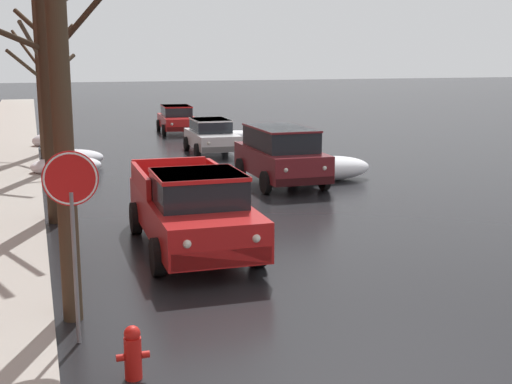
{
  "coord_description": "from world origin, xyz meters",
  "views": [
    {
      "loc": [
        -4.93,
        -6.56,
        4.03
      ],
      "look_at": [
        -0.65,
        6.53,
        1.25
      ],
      "focal_mm": 47.74,
      "sensor_mm": 36.0,
      "label": 1
    }
  ],
  "objects_px": {
    "sedan_red_parked_far_down_block": "(177,119)",
    "fire_hydrant": "(133,352)",
    "bare_tree_second_along_sidewalk": "(49,71)",
    "stop_sign_at_corner": "(71,196)",
    "sedan_white_parked_kerbside_mid": "(211,135)",
    "pickup_truck_red_approaching_near_lane": "(192,209)",
    "suv_maroon_parked_kerbside_close": "(280,153)",
    "bare_tree_at_the_corner": "(58,69)",
    "bare_tree_mid_block": "(45,82)",
    "bare_tree_far_down_block": "(41,70)"
  },
  "relations": [
    {
      "from": "sedan_red_parked_far_down_block",
      "to": "fire_hydrant",
      "type": "bearing_deg",
      "value": -102.73
    },
    {
      "from": "bare_tree_second_along_sidewalk",
      "to": "stop_sign_at_corner",
      "type": "distance_m",
      "value": 7.61
    },
    {
      "from": "sedan_white_parked_kerbside_mid",
      "to": "sedan_red_parked_far_down_block",
      "type": "distance_m",
      "value": 7.95
    },
    {
      "from": "pickup_truck_red_approaching_near_lane",
      "to": "suv_maroon_parked_kerbside_close",
      "type": "distance_m",
      "value": 7.74
    },
    {
      "from": "stop_sign_at_corner",
      "to": "bare_tree_at_the_corner",
      "type": "bearing_deg",
      "value": 93.03
    },
    {
      "from": "bare_tree_second_along_sidewalk",
      "to": "sedan_red_parked_far_down_block",
      "type": "xyz_separation_m",
      "value": [
        6.75,
        18.39,
        -2.9
      ]
    },
    {
      "from": "bare_tree_mid_block",
      "to": "fire_hydrant",
      "type": "relative_size",
      "value": 8.84
    },
    {
      "from": "bare_tree_second_along_sidewalk",
      "to": "pickup_truck_red_approaching_near_lane",
      "type": "distance_m",
      "value": 5.07
    },
    {
      "from": "suv_maroon_parked_kerbside_close",
      "to": "bare_tree_mid_block",
      "type": "bearing_deg",
      "value": 150.95
    },
    {
      "from": "pickup_truck_red_approaching_near_lane",
      "to": "sedan_red_parked_far_down_block",
      "type": "height_order",
      "value": "pickup_truck_red_approaching_near_lane"
    },
    {
      "from": "fire_hydrant",
      "to": "sedan_red_parked_far_down_block",
      "type": "bearing_deg",
      "value": 77.27
    },
    {
      "from": "bare_tree_second_along_sidewalk",
      "to": "sedan_white_parked_kerbside_mid",
      "type": "height_order",
      "value": "bare_tree_second_along_sidewalk"
    },
    {
      "from": "sedan_red_parked_far_down_block",
      "to": "stop_sign_at_corner",
      "type": "relative_size",
      "value": 1.57
    },
    {
      "from": "bare_tree_mid_block",
      "to": "pickup_truck_red_approaching_near_lane",
      "type": "relative_size",
      "value": 1.16
    },
    {
      "from": "bare_tree_mid_block",
      "to": "stop_sign_at_corner",
      "type": "distance_m",
      "value": 14.41
    },
    {
      "from": "suv_maroon_parked_kerbside_close",
      "to": "sedan_white_parked_kerbside_mid",
      "type": "height_order",
      "value": "suv_maroon_parked_kerbside_close"
    },
    {
      "from": "stop_sign_at_corner",
      "to": "sedan_white_parked_kerbside_mid",
      "type": "bearing_deg",
      "value": 69.89
    },
    {
      "from": "bare_tree_at_the_corner",
      "to": "pickup_truck_red_approaching_near_lane",
      "type": "height_order",
      "value": "bare_tree_at_the_corner"
    },
    {
      "from": "bare_tree_at_the_corner",
      "to": "bare_tree_mid_block",
      "type": "bearing_deg",
      "value": 89.77
    },
    {
      "from": "pickup_truck_red_approaching_near_lane",
      "to": "sedan_white_parked_kerbside_mid",
      "type": "distance_m",
      "value": 14.34
    },
    {
      "from": "pickup_truck_red_approaching_near_lane",
      "to": "stop_sign_at_corner",
      "type": "bearing_deg",
      "value": -122.35
    },
    {
      "from": "bare_tree_at_the_corner",
      "to": "sedan_white_parked_kerbside_mid",
      "type": "bearing_deg",
      "value": 68.76
    },
    {
      "from": "bare_tree_mid_block",
      "to": "bare_tree_far_down_block",
      "type": "distance_m",
      "value": 4.63
    },
    {
      "from": "bare_tree_mid_block",
      "to": "fire_hydrant",
      "type": "distance_m",
      "value": 15.98
    },
    {
      "from": "bare_tree_at_the_corner",
      "to": "suv_maroon_parked_kerbside_close",
      "type": "distance_m",
      "value": 12.21
    },
    {
      "from": "bare_tree_mid_block",
      "to": "suv_maroon_parked_kerbside_close",
      "type": "relative_size",
      "value": 1.45
    },
    {
      "from": "sedan_red_parked_far_down_block",
      "to": "stop_sign_at_corner",
      "type": "xyz_separation_m",
      "value": [
        -6.73,
        -25.85,
        1.39
      ]
    },
    {
      "from": "bare_tree_at_the_corner",
      "to": "bare_tree_mid_block",
      "type": "height_order",
      "value": "bare_tree_at_the_corner"
    },
    {
      "from": "bare_tree_at_the_corner",
      "to": "stop_sign_at_corner",
      "type": "bearing_deg",
      "value": -86.97
    },
    {
      "from": "bare_tree_at_the_corner",
      "to": "stop_sign_at_corner",
      "type": "relative_size",
      "value": 2.74
    },
    {
      "from": "sedan_white_parked_kerbside_mid",
      "to": "sedan_red_parked_far_down_block",
      "type": "relative_size",
      "value": 0.91
    },
    {
      "from": "bare_tree_second_along_sidewalk",
      "to": "bare_tree_mid_block",
      "type": "relative_size",
      "value": 1.09
    },
    {
      "from": "sedan_red_parked_far_down_block",
      "to": "sedan_white_parked_kerbside_mid",
      "type": "bearing_deg",
      "value": -91.24
    },
    {
      "from": "suv_maroon_parked_kerbside_close",
      "to": "bare_tree_second_along_sidewalk",
      "type": "bearing_deg",
      "value": -156.05
    },
    {
      "from": "bare_tree_at_the_corner",
      "to": "bare_tree_second_along_sidewalk",
      "type": "distance_m",
      "value": 6.54
    },
    {
      "from": "bare_tree_far_down_block",
      "to": "sedan_red_parked_far_down_block",
      "type": "xyz_separation_m",
      "value": [
        6.78,
        6.86,
        -2.7
      ]
    },
    {
      "from": "sedan_red_parked_far_down_block",
      "to": "bare_tree_mid_block",
      "type": "bearing_deg",
      "value": -120.36
    },
    {
      "from": "bare_tree_far_down_block",
      "to": "suv_maroon_parked_kerbside_close",
      "type": "distance_m",
      "value": 11.23
    },
    {
      "from": "bare_tree_mid_block",
      "to": "fire_hydrant",
      "type": "height_order",
      "value": "bare_tree_mid_block"
    },
    {
      "from": "bare_tree_at_the_corner",
      "to": "bare_tree_far_down_block",
      "type": "xyz_separation_m",
      "value": [
        -0.0,
        18.07,
        -0.39
      ]
    },
    {
      "from": "bare_tree_far_down_block",
      "to": "suv_maroon_parked_kerbside_close",
      "type": "relative_size",
      "value": 1.52
    },
    {
      "from": "bare_tree_second_along_sidewalk",
      "to": "bare_tree_far_down_block",
      "type": "height_order",
      "value": "bare_tree_second_along_sidewalk"
    },
    {
      "from": "bare_tree_far_down_block",
      "to": "fire_hydrant",
      "type": "distance_m",
      "value": 20.58
    },
    {
      "from": "bare_tree_at_the_corner",
      "to": "bare_tree_second_along_sidewalk",
      "type": "height_order",
      "value": "bare_tree_at_the_corner"
    },
    {
      "from": "fire_hydrant",
      "to": "suv_maroon_parked_kerbside_close",
      "type": "bearing_deg",
      "value": 61.95
    },
    {
      "from": "pickup_truck_red_approaching_near_lane",
      "to": "fire_hydrant",
      "type": "xyz_separation_m",
      "value": [
        -2.02,
        -5.46,
        -0.53
      ]
    },
    {
      "from": "bare_tree_mid_block",
      "to": "suv_maroon_parked_kerbside_close",
      "type": "xyz_separation_m",
      "value": [
        6.91,
        -3.84,
        -2.17
      ]
    },
    {
      "from": "bare_tree_at_the_corner",
      "to": "fire_hydrant",
      "type": "height_order",
      "value": "bare_tree_at_the_corner"
    },
    {
      "from": "bare_tree_at_the_corner",
      "to": "pickup_truck_red_approaching_near_lane",
      "type": "bearing_deg",
      "value": 50.29
    },
    {
      "from": "bare_tree_at_the_corner",
      "to": "sedan_red_parked_far_down_block",
      "type": "distance_m",
      "value": 26.02
    }
  ]
}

